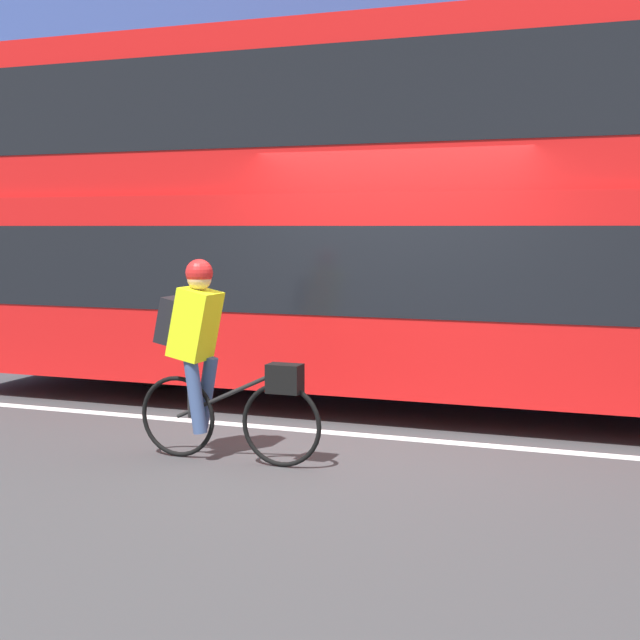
% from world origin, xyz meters
% --- Properties ---
extents(ground_plane, '(80.00, 80.00, 0.00)m').
position_xyz_m(ground_plane, '(0.00, 0.00, 0.00)').
color(ground_plane, '#38383A').
extents(road_center_line, '(50.00, 0.14, 0.01)m').
position_xyz_m(road_center_line, '(0.00, 0.13, 0.00)').
color(road_center_line, silver).
rests_on(road_center_line, ground_plane).
extents(sidewalk_curb, '(60.00, 2.35, 0.15)m').
position_xyz_m(sidewalk_curb, '(0.00, 4.71, 0.07)').
color(sidewalk_curb, gray).
rests_on(sidewalk_curb, ground_plane).
extents(building_facade, '(60.00, 0.30, 7.03)m').
position_xyz_m(building_facade, '(0.00, 6.04, 3.52)').
color(building_facade, '#33478C').
rests_on(building_facade, ground_plane).
extents(bus, '(9.91, 2.56, 3.71)m').
position_xyz_m(bus, '(0.03, 1.67, 2.05)').
color(bus, black).
rests_on(bus, ground_plane).
extents(cyclist_on_bike, '(1.54, 0.32, 1.57)m').
position_xyz_m(cyclist_on_bike, '(-1.01, -1.06, 0.85)').
color(cyclist_on_bike, black).
rests_on(cyclist_on_bike, ground_plane).
extents(street_sign_post, '(0.36, 0.09, 2.35)m').
position_xyz_m(street_sign_post, '(-6.17, 4.59, 1.47)').
color(street_sign_post, '#59595B').
rests_on(street_sign_post, sidewalk_curb).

